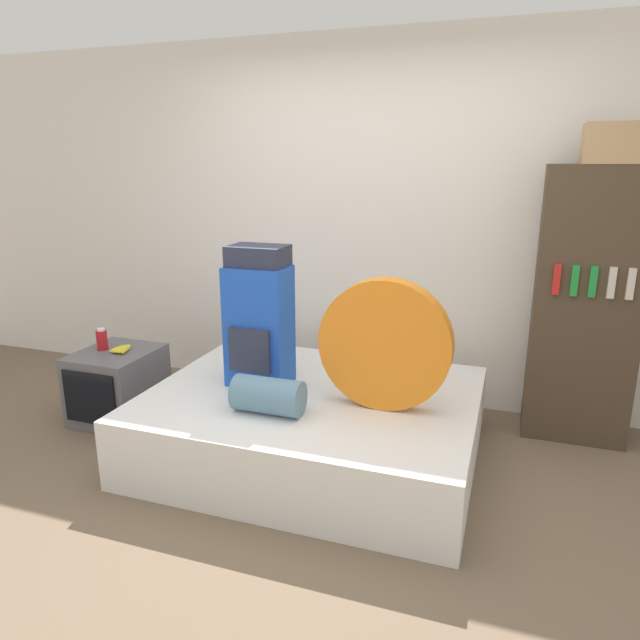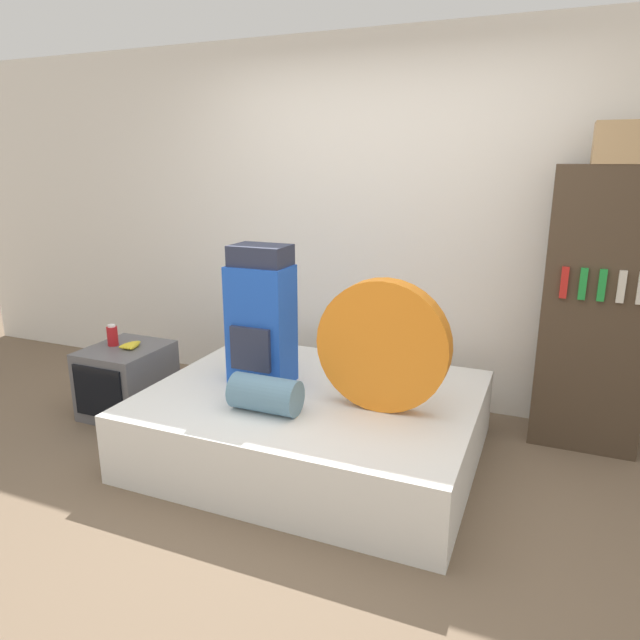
# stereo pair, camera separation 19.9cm
# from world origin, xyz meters

# --- Properties ---
(ground_plane) EXTENTS (16.00, 16.00, 0.00)m
(ground_plane) POSITION_xyz_m (0.00, 0.00, 0.00)
(ground_plane) COLOR brown
(wall_back) EXTENTS (8.00, 0.05, 2.60)m
(wall_back) POSITION_xyz_m (0.00, 1.67, 1.30)
(wall_back) COLOR white
(wall_back) RESTS_ON ground_plane
(bed) EXTENTS (1.92, 1.54, 0.41)m
(bed) POSITION_xyz_m (-0.07, 0.61, 0.21)
(bed) COLOR white
(bed) RESTS_ON ground_plane
(backpack) EXTENTS (0.37, 0.29, 0.85)m
(backpack) POSITION_xyz_m (-0.42, 0.64, 0.83)
(backpack) COLOR blue
(backpack) RESTS_ON bed
(tent_bag) EXTENTS (0.73, 0.12, 0.73)m
(tent_bag) POSITION_xyz_m (0.38, 0.54, 0.78)
(tent_bag) COLOR orange
(tent_bag) RESTS_ON bed
(sleeping_roll) EXTENTS (0.38, 0.20, 0.20)m
(sleeping_roll) POSITION_xyz_m (-0.20, 0.26, 0.51)
(sleeping_roll) COLOR #5B849E
(sleeping_roll) RESTS_ON bed
(television) EXTENTS (0.50, 0.57, 0.49)m
(television) POSITION_xyz_m (-1.53, 0.66, 0.24)
(television) COLOR #5B5B60
(television) RESTS_ON ground_plane
(canister) EXTENTS (0.07, 0.07, 0.15)m
(canister) POSITION_xyz_m (-1.63, 0.67, 0.56)
(canister) COLOR #B2191E
(canister) RESTS_ON television
(banana_bunch) EXTENTS (0.13, 0.17, 0.04)m
(banana_bunch) POSITION_xyz_m (-1.48, 0.69, 0.51)
(banana_bunch) COLOR yellow
(banana_bunch) RESTS_ON television
(bookshelf) EXTENTS (0.62, 0.35, 1.73)m
(bookshelf) POSITION_xyz_m (1.45, 1.42, 0.86)
(bookshelf) COLOR #473828
(bookshelf) RESTS_ON ground_plane
(cardboard_box) EXTENTS (0.32, 0.27, 0.23)m
(cardboard_box) POSITION_xyz_m (1.48, 1.39, 1.84)
(cardboard_box) COLOR tan
(cardboard_box) RESTS_ON bookshelf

